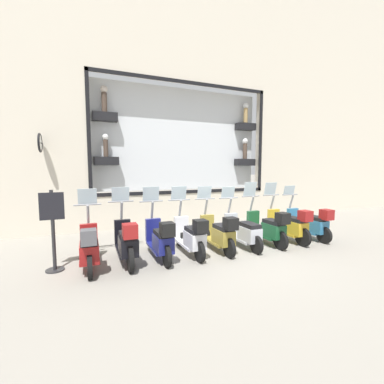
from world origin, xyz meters
The scene contains 12 objects.
ground_plane centered at (0.00, 0.00, 0.00)m, with size 120.00×120.00×0.00m, color gray.
building_facade centered at (3.60, 0.00, 5.63)m, with size 1.20×36.00×10.98m.
scooter_teal_0 centered at (0.10, -2.66, 0.46)m, with size 1.79×0.61×1.53m.
scooter_yellow_1 centered at (0.11, -1.91, 0.47)m, with size 1.80×0.61×1.65m.
scooter_green_2 centered at (0.11, -1.15, 0.47)m, with size 1.80×0.60×1.68m.
scooter_silver_3 centered at (0.17, -0.39, 0.41)m, with size 1.79×0.60×1.56m.
scooter_olive_4 centered at (0.10, 0.37, 0.46)m, with size 1.79×0.60×1.59m.
scooter_white_5 centered at (0.11, 1.12, 0.47)m, with size 1.80×0.60×1.61m.
scooter_navy_6 centered at (0.11, 1.88, 0.47)m, with size 1.80×0.61×1.62m.
scooter_black_7 centered at (0.12, 2.64, 0.49)m, with size 1.81×0.61×1.63m.
scooter_red_8 centered at (0.10, 3.40, 0.46)m, with size 1.79×0.61×1.62m.
shop_sign_post centered at (0.29, 4.06, 0.90)m, with size 0.36×0.45×1.66m.
Camera 1 is at (-5.47, 3.38, 2.10)m, focal length 24.00 mm.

